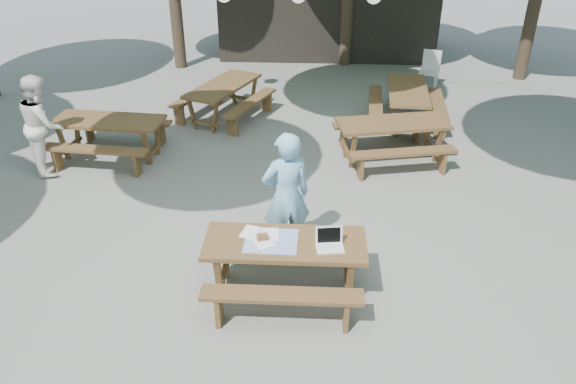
# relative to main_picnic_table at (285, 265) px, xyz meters

# --- Properties ---
(ground) EXTENTS (80.00, 80.00, 0.00)m
(ground) POSITION_rel_main_picnic_table_xyz_m (0.11, 0.78, -0.39)
(ground) COLOR slate
(ground) RESTS_ON ground
(pavilion) EXTENTS (6.00, 3.00, 2.80)m
(pavilion) POSITION_rel_main_picnic_table_xyz_m (0.61, 11.28, 1.01)
(pavilion) COLOR black
(pavilion) RESTS_ON ground
(main_picnic_table) EXTENTS (2.00, 1.58, 0.75)m
(main_picnic_table) POSITION_rel_main_picnic_table_xyz_m (0.00, 0.00, 0.00)
(main_picnic_table) COLOR brown
(main_picnic_table) RESTS_ON ground
(picnic_table_nw) EXTENTS (2.06, 1.74, 0.75)m
(picnic_table_nw) POSITION_rel_main_picnic_table_xyz_m (-3.47, 3.70, 0.00)
(picnic_table_nw) COLOR brown
(picnic_table_nw) RESTS_ON ground
(picnic_table_ne) EXTENTS (2.18, 1.93, 0.75)m
(picnic_table_ne) POSITION_rel_main_picnic_table_xyz_m (1.74, 3.86, 0.00)
(picnic_table_ne) COLOR brown
(picnic_table_ne) RESTS_ON ground
(picnic_table_far_w) EXTENTS (2.19, 2.36, 0.75)m
(picnic_table_far_w) POSITION_rel_main_picnic_table_xyz_m (-1.65, 5.72, 0.00)
(picnic_table_far_w) COLOR brown
(picnic_table_far_w) RESTS_ON ground
(picnic_table_far_e) EXTENTS (1.73, 2.06, 0.75)m
(picnic_table_far_e) POSITION_rel_main_picnic_table_xyz_m (2.26, 5.66, 0.00)
(picnic_table_far_e) COLOR brown
(picnic_table_far_e) RESTS_ON ground
(woman) EXTENTS (0.78, 0.65, 1.84)m
(woman) POSITION_rel_main_picnic_table_xyz_m (-0.03, 0.81, 0.53)
(woman) COLOR #7EC2E6
(woman) RESTS_ON ground
(second_person) EXTENTS (0.95, 1.05, 1.76)m
(second_person) POSITION_rel_main_picnic_table_xyz_m (-4.40, 3.13, 0.49)
(second_person) COLOR white
(second_person) RESTS_ON ground
(plastic_chair) EXTENTS (0.56, 0.56, 0.90)m
(plastic_chair) POSITION_rel_main_picnic_table_xyz_m (3.10, 7.92, -0.13)
(plastic_chair) COLOR white
(plastic_chair) RESTS_ON ground
(laptop) EXTENTS (0.36, 0.30, 0.24)m
(laptop) POSITION_rel_main_picnic_table_xyz_m (0.54, -0.07, 0.42)
(laptop) COLOR white
(laptop) RESTS_ON main_picnic_table
(tabletop_clutter) EXTENTS (0.75, 0.62, 0.08)m
(tabletop_clutter) POSITION_rel_main_picnic_table_xyz_m (-0.20, 0.01, 0.37)
(tabletop_clutter) COLOR blue
(tabletop_clutter) RESTS_ON main_picnic_table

